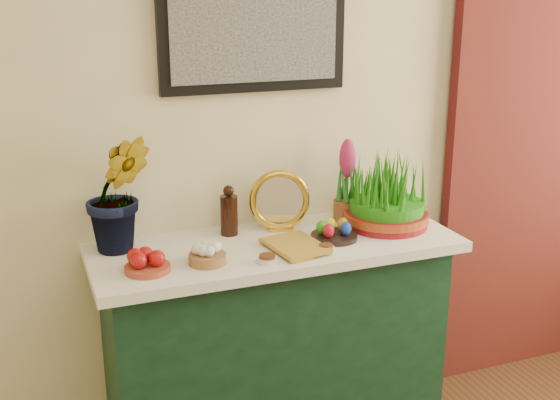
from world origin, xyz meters
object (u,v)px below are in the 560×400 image
object	(u,v)px
hyacinth_green	(117,174)
book	(274,250)
mirror	(280,201)
wheatgrass_sabzeh	(387,197)
sideboard	(276,350)

from	to	relation	value
hyacinth_green	book	distance (m)	0.62
mirror	book	world-z (taller)	mirror
mirror	book	xyz separation A→B (m)	(-0.12, -0.25, -0.10)
mirror	wheatgrass_sabzeh	distance (m)	0.43
hyacinth_green	mirror	size ratio (longest dim) A/B	2.31
hyacinth_green	book	world-z (taller)	hyacinth_green
sideboard	hyacinth_green	distance (m)	0.94
sideboard	wheatgrass_sabzeh	bearing A→B (deg)	1.16
mirror	hyacinth_green	bearing A→B (deg)	-179.46
sideboard	book	world-z (taller)	book
book	wheatgrass_sabzeh	xyz separation A→B (m)	(0.53, 0.13, 0.11)
wheatgrass_sabzeh	book	bearing A→B (deg)	-166.38
sideboard	hyacinth_green	world-z (taller)	hyacinth_green
hyacinth_green	mirror	bearing A→B (deg)	3.61
sideboard	hyacinth_green	xyz separation A→B (m)	(-0.56, 0.12, 0.75)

